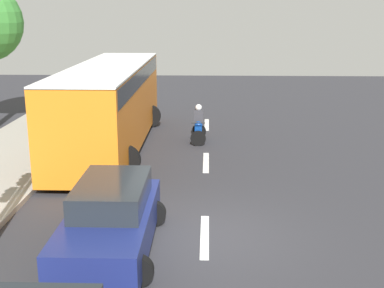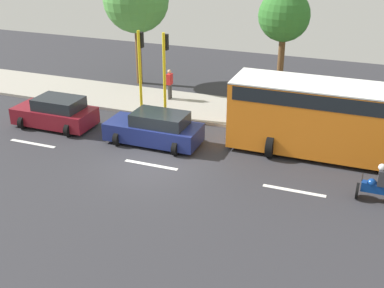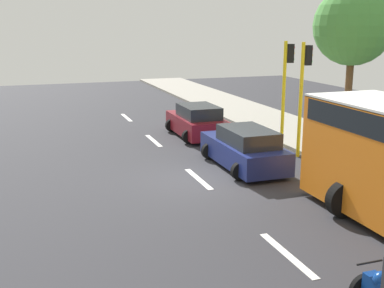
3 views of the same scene
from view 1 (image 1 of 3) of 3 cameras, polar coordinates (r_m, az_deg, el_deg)
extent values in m
cube|color=#2D2D33|center=(12.33, 1.42, -10.46)|extent=(40.00, 60.00, 0.10)
cube|color=white|center=(23.72, 1.65, 2.17)|extent=(0.20, 2.40, 0.01)
cube|color=white|center=(17.92, 1.57, -2.06)|extent=(0.20, 2.40, 0.01)
cube|color=white|center=(12.30, 1.42, -10.22)|extent=(0.20, 2.40, 0.01)
cube|color=navy|center=(11.51, -9.08, -9.23)|extent=(1.78, 4.34, 0.80)
cube|color=#1E2328|center=(11.57, -8.90, -5.46)|extent=(1.50, 2.43, 0.56)
cylinder|color=black|center=(10.22, -6.11, -13.88)|extent=(0.64, 0.22, 0.64)
cylinder|color=black|center=(10.54, -14.80, -13.38)|extent=(0.64, 0.22, 0.64)
cylinder|color=black|center=(12.79, -4.37, -7.72)|extent=(0.64, 0.22, 0.64)
cylinder|color=black|center=(13.05, -11.28, -7.51)|extent=(0.64, 0.22, 0.64)
cube|color=orange|center=(19.82, -9.13, 4.30)|extent=(2.50, 11.00, 2.90)
cube|color=black|center=(19.65, -9.26, 7.45)|extent=(2.52, 10.56, 0.60)
cube|color=white|center=(19.61, -9.31, 8.53)|extent=(2.50, 11.00, 0.08)
cylinder|color=black|center=(16.52, -7.48, -1.86)|extent=(1.00, 0.30, 1.00)
cylinder|color=black|center=(17.02, -14.81, -1.75)|extent=(1.00, 0.30, 1.00)
cylinder|color=black|center=(23.29, -4.75, 3.12)|extent=(1.00, 0.30, 1.00)
cylinder|color=black|center=(23.64, -10.06, 3.12)|extent=(1.00, 0.30, 1.00)
cylinder|color=black|center=(20.00, 0.69, 0.63)|extent=(0.60, 0.10, 0.60)
cylinder|color=black|center=(21.17, 0.76, 1.43)|extent=(0.60, 0.10, 0.60)
cube|color=navy|center=(20.58, 0.73, 1.75)|extent=(0.28, 1.10, 0.36)
sphere|color=navy|center=(20.34, 0.72, 2.11)|extent=(0.32, 0.32, 0.32)
cylinder|color=black|center=(19.96, 0.70, 2.37)|extent=(0.55, 0.04, 0.04)
cube|color=#333338|center=(20.58, 0.74, 3.03)|extent=(0.36, 0.24, 0.60)
sphere|color=silver|center=(20.45, 0.74, 4.10)|extent=(0.26, 0.26, 0.26)
camera|label=2|loc=(25.94, 45.14, 20.20)|focal=46.50mm
camera|label=3|loc=(26.71, 13.93, 14.30)|focal=45.80mm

